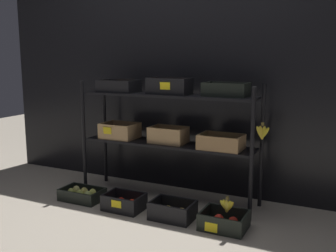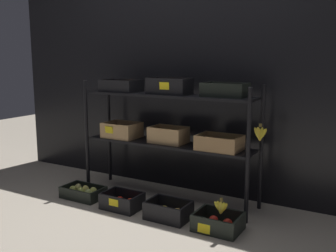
# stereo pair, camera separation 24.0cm
# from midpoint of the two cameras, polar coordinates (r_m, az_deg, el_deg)

# --- Properties ---
(ground_plane) EXTENTS (10.00, 10.00, 0.00)m
(ground_plane) POSITION_cam_midpoint_polar(r_m,az_deg,el_deg) (3.55, 1.96, -10.31)
(ground_plane) COLOR gray
(storefront_wall) EXTENTS (3.94, 0.12, 1.92)m
(storefront_wall) POSITION_cam_midpoint_polar(r_m,az_deg,el_deg) (3.67, 4.75, 5.74)
(storefront_wall) COLOR black
(storefront_wall) RESTS_ON ground_plane
(display_rack) EXTENTS (1.66, 0.36, 1.05)m
(display_rack) POSITION_cam_midpoint_polar(r_m,az_deg,el_deg) (3.37, 2.03, 1.09)
(display_rack) COLOR black
(display_rack) RESTS_ON ground_plane
(crate_ground_pear) EXTENTS (0.36, 0.23, 0.10)m
(crate_ground_pear) POSITION_cam_midpoint_polar(r_m,az_deg,el_deg) (3.60, -10.21, -9.41)
(crate_ground_pear) COLOR black
(crate_ground_pear) RESTS_ON ground_plane
(crate_ground_apple_red) EXTENTS (0.32, 0.23, 0.13)m
(crate_ground_apple_red) POSITION_cam_midpoint_polar(r_m,az_deg,el_deg) (3.31, -4.50, -10.93)
(crate_ground_apple_red) COLOR black
(crate_ground_apple_red) RESTS_ON ground_plane
(crate_ground_apple_gold) EXTENTS (0.33, 0.23, 0.14)m
(crate_ground_apple_gold) POSITION_cam_midpoint_polar(r_m,az_deg,el_deg) (3.11, 2.32, -12.31)
(crate_ground_apple_gold) COLOR black
(crate_ground_apple_gold) RESTS_ON ground_plane
(crate_ground_right_apple_red) EXTENTS (0.33, 0.27, 0.13)m
(crate_ground_right_apple_red) POSITION_cam_midpoint_polar(r_m,az_deg,el_deg) (2.97, 9.58, -13.71)
(crate_ground_right_apple_red) COLOR black
(crate_ground_right_apple_red) RESTS_ON ground_plane
(banana_bunch_loose) EXTENTS (0.12, 0.04, 0.12)m
(banana_bunch_loose) POSITION_cam_midpoint_polar(r_m,az_deg,el_deg) (2.91, 10.01, -11.46)
(banana_bunch_loose) COLOR brown
(banana_bunch_loose) RESTS_ON crate_ground_right_apple_red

